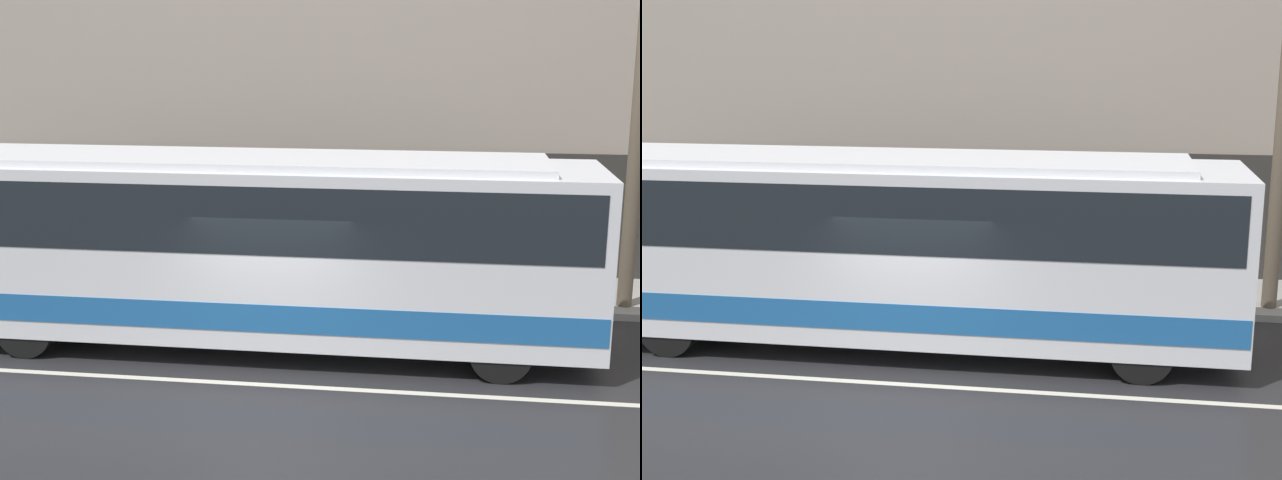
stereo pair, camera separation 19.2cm
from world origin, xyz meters
TOP-DOWN VIEW (x-y plane):
  - ground_plane at (0.00, 0.00)m, footprint 60.00×60.00m
  - sidewalk at (0.00, 5.32)m, footprint 60.00×2.63m
  - building_facade at (0.00, 6.78)m, footprint 60.00×0.35m
  - lane_stripe at (0.00, 0.00)m, footprint 54.00×0.14m
  - transit_bus at (-0.71, 1.76)m, footprint 11.77×2.53m
  - pedestrian_waiting at (0.69, 5.73)m, footprint 0.36×0.36m

SIDE VIEW (x-z plane):
  - ground_plane at x=0.00m, z-range 0.00..0.00m
  - lane_stripe at x=0.00m, z-range 0.00..0.01m
  - sidewalk at x=0.00m, z-range 0.00..0.14m
  - pedestrian_waiting at x=0.69m, z-range 0.09..1.84m
  - transit_bus at x=-0.71m, z-range 0.21..3.50m
  - building_facade at x=0.00m, z-range -0.21..11.89m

